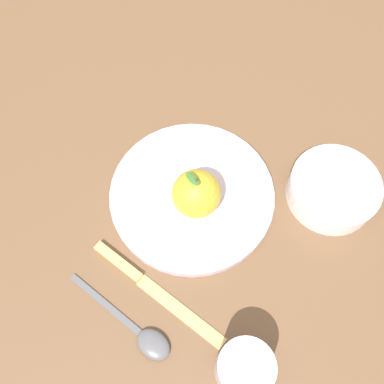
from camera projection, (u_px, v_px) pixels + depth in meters
name	position (u px, v px, depth m)	size (l,w,h in m)	color
ground_plane	(196.00, 208.00, 0.64)	(2.40, 2.40, 0.00)	brown
dinner_plate	(192.00, 195.00, 0.64)	(0.25, 0.25, 0.02)	silver
apple	(200.00, 192.00, 0.59)	(0.07, 0.07, 0.08)	gold
side_bowl	(334.00, 188.00, 0.62)	(0.13, 0.13, 0.04)	white
cup	(244.00, 368.00, 0.50)	(0.07, 0.07, 0.08)	silver
knife	(146.00, 283.00, 0.58)	(0.22, 0.07, 0.01)	#D8B766
spoon	(142.00, 335.00, 0.55)	(0.17, 0.07, 0.01)	#59595E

